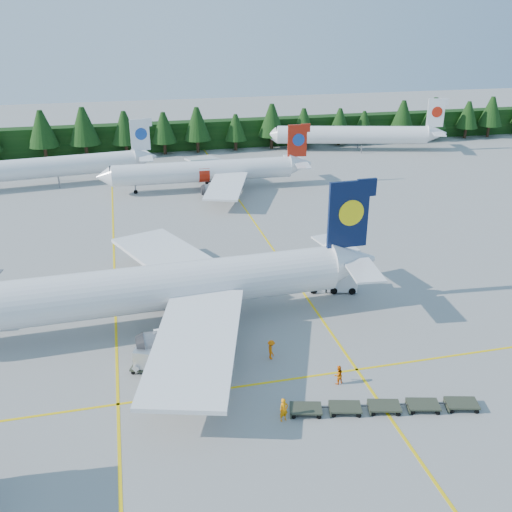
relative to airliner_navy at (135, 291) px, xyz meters
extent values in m
plane|color=#9B9B96|center=(11.83, -5.62, -3.92)|extent=(320.00, 320.00, 0.00)
cube|color=yellow|center=(-2.17, 14.38, -3.92)|extent=(0.25, 120.00, 0.01)
cube|color=yellow|center=(17.83, 14.38, -3.92)|extent=(0.25, 120.00, 0.01)
cube|color=yellow|center=(11.83, -11.62, -3.92)|extent=(80.00, 0.25, 0.01)
cube|color=black|center=(11.83, 76.38, -0.92)|extent=(220.00, 4.00, 6.00)
cylinder|color=silver|center=(0.73, 0.02, 0.09)|extent=(38.05, 5.70, 4.46)
cube|color=#071335|center=(21.36, 0.70, 5.67)|extent=(4.25, 0.53, 6.92)
cube|color=silver|center=(3.77, 9.61, -0.58)|extent=(11.98, 18.01, 1.27)
cylinder|color=slate|center=(1.64, 6.53, -2.14)|extent=(3.87, 2.47, 2.34)
cube|color=silver|center=(4.39, -9.34, -0.58)|extent=(11.07, 17.93, 1.27)
cylinder|color=slate|center=(2.06, -6.41, -2.14)|extent=(3.87, 2.47, 2.34)
cylinder|color=silver|center=(13.20, 44.55, -0.72)|extent=(30.34, 4.15, 3.56)
cone|color=silver|center=(-3.19, 44.87, -0.72)|extent=(2.56, 3.61, 3.56)
cube|color=#B01C0B|center=(29.67, 44.23, 3.73)|extent=(3.39, 0.38, 5.52)
cube|color=silver|center=(16.01, 52.07, -1.25)|extent=(8.99, 14.33, 1.01)
cylinder|color=slate|center=(14.19, 49.70, -2.50)|extent=(3.06, 1.93, 1.87)
cube|color=silver|center=(15.72, 36.93, -1.25)|extent=(9.42, 14.37, 1.01)
cylinder|color=slate|center=(13.99, 39.37, -2.50)|extent=(3.06, 1.93, 1.87)
cylinder|color=slate|center=(1.69, 44.78, -3.17)|extent=(0.21, 0.21, 1.51)
cylinder|color=silver|center=(-13.03, 53.26, -0.68)|extent=(30.83, 7.19, 3.60)
cube|color=silver|center=(3.52, 55.22, 3.82)|extent=(3.44, 0.72, 5.58)
cylinder|color=silver|center=(49.09, 66.38, -0.49)|extent=(32.36, 11.65, 3.81)
cone|color=silver|center=(32.08, 70.69, -0.49)|extent=(3.52, 4.35, 3.81)
cube|color=silver|center=(66.19, 62.05, 4.28)|extent=(3.59, 1.21, 5.91)
cylinder|color=slate|center=(37.15, 69.41, -3.16)|extent=(0.23, 0.23, 1.53)
cube|color=white|center=(19.46, 3.66, -2.98)|extent=(2.22, 2.22, 1.90)
cube|color=black|center=(19.46, 3.66, -2.52)|extent=(1.94, 2.06, 0.81)
cube|color=white|center=(22.07, 2.94, -2.57)|extent=(3.66, 2.78, 2.35)
cube|color=#313527|center=(11.78, -16.05, -3.47)|extent=(2.72, 2.07, 0.14)
cube|color=#313527|center=(14.76, -16.60, -3.47)|extent=(2.72, 2.07, 0.14)
cube|color=#313527|center=(17.74, -17.16, -3.47)|extent=(2.72, 2.07, 0.14)
cube|color=#313527|center=(20.72, -17.71, -3.47)|extent=(2.72, 2.07, 0.14)
cube|color=#313527|center=(23.70, -18.27, -3.47)|extent=(2.72, 2.07, 0.14)
cube|color=#313527|center=(0.27, -7.48, -3.50)|extent=(2.84, 2.55, 0.15)
cube|color=silver|center=(0.27, -7.48, -2.60)|extent=(2.12, 2.10, 1.64)
cube|color=#313527|center=(2.80, -9.10, -3.50)|extent=(2.84, 2.55, 0.15)
cube|color=silver|center=(2.80, -9.10, -2.60)|extent=(2.12, 2.10, 1.64)
imported|color=orange|center=(9.90, -16.46, -2.96)|extent=(0.79, 0.62, 1.92)
imported|color=orange|center=(15.53, -13.06, -3.08)|extent=(0.97, 0.85, 1.68)
imported|color=#EA6104|center=(11.13, -8.24, -3.01)|extent=(0.52, 0.76, 1.83)
camera|label=1|loc=(-0.14, -49.42, 24.38)|focal=40.00mm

